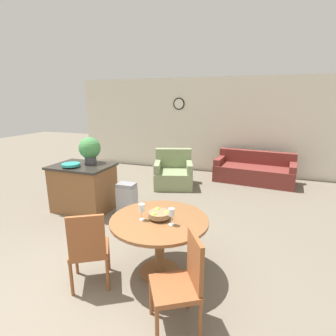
{
  "coord_description": "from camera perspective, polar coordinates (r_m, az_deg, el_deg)",
  "views": [
    {
      "loc": [
        1.64,
        -1.74,
        2.1
      ],
      "look_at": [
        0.15,
        2.42,
        0.93
      ],
      "focal_mm": 28.0,
      "sensor_mm": 36.0,
      "label": 1
    }
  ],
  "objects": [
    {
      "name": "teal_bowl",
      "position": [
        5.09,
        -20.37,
        0.67
      ],
      "size": [
        0.33,
        0.33,
        0.07
      ],
      "color": "teal",
      "rests_on": "kitchen_island"
    },
    {
      "name": "potted_plant",
      "position": [
        5.24,
        -16.66,
        3.98
      ],
      "size": [
        0.41,
        0.41,
        0.51
      ],
      "color": "#4C4C51",
      "rests_on": "kitchen_island"
    },
    {
      "name": "wine_glass_right",
      "position": [
        2.94,
        0.75,
        -9.72
      ],
      "size": [
        0.07,
        0.07,
        0.2
      ],
      "color": "silver",
      "rests_on": "dining_table"
    },
    {
      "name": "dining_table",
      "position": [
        3.21,
        -1.87,
        -13.66
      ],
      "size": [
        1.16,
        1.16,
        0.73
      ],
      "color": "brown",
      "rests_on": "ground_plane"
    },
    {
      "name": "fruit_bowl",
      "position": [
        3.11,
        -1.9,
        -10.02
      ],
      "size": [
        0.26,
        0.26,
        0.11
      ],
      "color": "olive",
      "rests_on": "dining_table"
    },
    {
      "name": "armchair",
      "position": [
        6.52,
        1.16,
        -1.28
      ],
      "size": [
        1.15,
        1.16,
        0.88
      ],
      "rotation": [
        0.0,
        0.0,
        0.31
      ],
      "color": "gray",
      "rests_on": "ground_plane"
    },
    {
      "name": "dining_chair_near_right",
      "position": [
        2.59,
        3.2,
        -23.06
      ],
      "size": [
        0.58,
        0.58,
        0.93
      ],
      "rotation": [
        0.0,
        0.0,
        8.39
      ],
      "color": "brown",
      "rests_on": "ground_plane"
    },
    {
      "name": "ground_plane",
      "position": [
        3.18,
        -19.83,
        -27.52
      ],
      "size": [
        24.0,
        24.0,
        0.0
      ],
      "primitive_type": "plane",
      "color": "#706656"
    },
    {
      "name": "wine_glass_left",
      "position": [
        3.07,
        -5.76,
        -8.7
      ],
      "size": [
        0.07,
        0.07,
        0.2
      ],
      "color": "silver",
      "rests_on": "dining_table"
    },
    {
      "name": "couch",
      "position": [
        7.19,
        18.22,
        -0.71
      ],
      "size": [
        2.03,
        1.06,
        0.77
      ],
      "rotation": [
        0.0,
        0.0,
        -0.09
      ],
      "color": "maroon",
      "rests_on": "ground_plane"
    },
    {
      "name": "trash_bin",
      "position": [
        4.92,
        -8.92,
        -6.79
      ],
      "size": [
        0.33,
        0.24,
        0.62
      ],
      "color": "#9E9EA3",
      "rests_on": "ground_plane"
    },
    {
      "name": "wall_back",
      "position": [
        7.84,
        7.58,
        9.18
      ],
      "size": [
        8.0,
        0.09,
        2.7
      ],
      "color": "silver",
      "rests_on": "ground_plane"
    },
    {
      "name": "dining_chair_near_left",
      "position": [
        3.16,
        -16.9,
        -16.06
      ],
      "size": [
        0.58,
        0.58,
        0.93
      ],
      "rotation": [
        0.0,
        0.0,
        6.82
      ],
      "color": "brown",
      "rests_on": "ground_plane"
    },
    {
      "name": "kitchen_island",
      "position": [
        5.32,
        -17.9,
        -4.03
      ],
      "size": [
        1.11,
        0.82,
        0.89
      ],
      "color": "brown",
      "rests_on": "ground_plane"
    }
  ]
}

